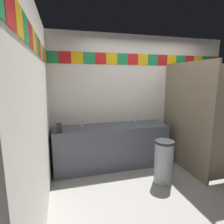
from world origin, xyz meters
name	(u,v)px	position (x,y,z in m)	size (l,w,h in m)	color
ground_plane	(177,192)	(0.00, 0.00, 0.00)	(8.37, 8.37, 0.00)	gray
wall_back	(141,98)	(0.00, 1.45, 1.30)	(3.80, 0.09, 2.59)	silver
wall_side	(37,116)	(-1.94, 0.00, 1.30)	(0.09, 2.81, 2.59)	silver
vanity_counter	(111,146)	(-0.76, 1.11, 0.42)	(2.19, 0.59, 0.82)	#4C515B
faucet_left	(82,124)	(-1.31, 1.20, 0.87)	(0.04, 0.10, 0.14)	silver
faucet_right	(136,121)	(-0.21, 1.20, 0.87)	(0.04, 0.10, 0.14)	silver
soap_dispenser	(59,128)	(-1.73, 0.94, 0.90)	(0.09, 0.09, 0.16)	black
stall_divider	(202,119)	(0.74, 0.45, 1.01)	(0.92, 1.41, 2.02)	#726651
toilet	(195,146)	(1.06, 0.93, 0.30)	(0.39, 0.49, 0.74)	white
trash_bin	(164,162)	(-0.08, 0.30, 0.37)	(0.31, 0.31, 0.73)	#999EA3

